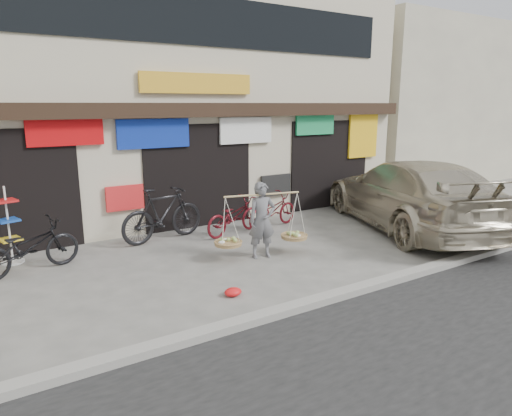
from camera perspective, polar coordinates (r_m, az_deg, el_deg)
ground at (r=9.44m, az=2.24°, el=-6.92°), size 70.00×70.00×0.00m
kerb at (r=7.97m, az=10.53°, el=-10.54°), size 70.00×0.25×0.12m
shophouse_block at (r=14.63m, az=-12.39°, el=13.57°), size 14.00×6.32×7.00m
neighbor_east at (r=23.42m, az=20.62°, el=12.09°), size 12.00×7.00×6.40m
street_vendor at (r=9.60m, az=0.76°, el=-1.92°), size 2.02×0.89×1.62m
bike_0 at (r=9.81m, az=-26.63°, el=-4.41°), size 2.06×1.13×1.03m
bike_1 at (r=11.04m, az=-11.58°, el=-0.76°), size 2.21×0.95×1.29m
bike_2 at (r=11.41m, az=-2.78°, el=-1.01°), size 1.85×1.02×0.92m
bike_3 at (r=12.01m, az=2.07°, el=-0.30°), size 1.85×1.02×0.92m
suv at (r=12.57m, az=18.66°, el=1.66°), size 4.49×6.69×1.80m
display_rack at (r=10.54m, az=-28.45°, el=-2.71°), size 0.47×0.47×1.61m
red_bag at (r=7.91m, az=-2.89°, el=-10.43°), size 0.31×0.25×0.14m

